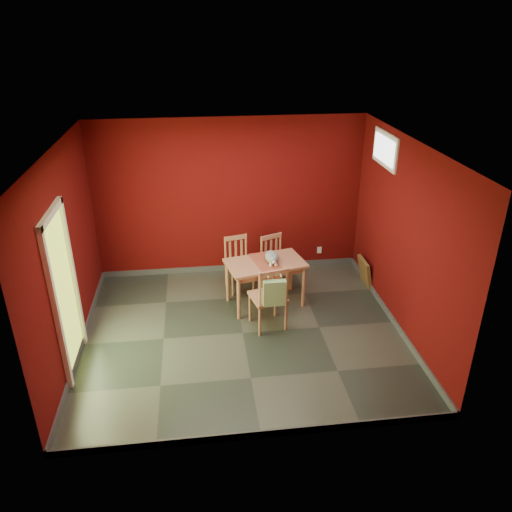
{
  "coord_description": "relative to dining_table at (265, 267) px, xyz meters",
  "views": [
    {
      "loc": [
        -0.57,
        -5.95,
        4.12
      ],
      "look_at": [
        0.25,
        0.45,
        1.0
      ],
      "focal_mm": 35.0,
      "sensor_mm": 36.0,
      "label": 1
    }
  ],
  "objects": [
    {
      "name": "tote_bag",
      "position": [
        -0.0,
        -0.89,
        0.06
      ],
      "size": [
        0.32,
        0.19,
        0.44
      ],
      "color": "#7DAB6D",
      "rests_on": "chair_near"
    },
    {
      "name": "ground",
      "position": [
        -0.44,
        -0.77,
        -0.64
      ],
      "size": [
        4.5,
        4.5,
        0.0
      ],
      "primitive_type": "plane",
      "color": "#2D342D",
      "rests_on": "ground"
    },
    {
      "name": "cat",
      "position": [
        0.1,
        0.01,
        0.2
      ],
      "size": [
        0.25,
        0.44,
        0.21
      ],
      "primitive_type": null,
      "rotation": [
        0.0,
        0.0,
        0.06
      ],
      "color": "slate",
      "rests_on": "table_runner"
    },
    {
      "name": "table_runner",
      "position": [
        0.0,
        -0.11,
        0.04
      ],
      "size": [
        0.47,
        0.75,
        0.35
      ],
      "color": "brown",
      "rests_on": "dining_table"
    },
    {
      "name": "chair_far_left",
      "position": [
        -0.36,
        0.57,
        -0.18
      ],
      "size": [
        0.5,
        0.5,
        0.89
      ],
      "color": "#A66A4D",
      "rests_on": "ground"
    },
    {
      "name": "picture_frame",
      "position": [
        1.75,
        0.41,
        -0.41
      ],
      "size": [
        0.16,
        0.46,
        0.46
      ],
      "color": "brown",
      "rests_on": "ground"
    },
    {
      "name": "dining_table",
      "position": [
        0.0,
        0.0,
        0.0
      ],
      "size": [
        1.29,
        0.92,
        0.73
      ],
      "color": "#A66A4D",
      "rests_on": "ground"
    },
    {
      "name": "outlet_plate",
      "position": [
        1.16,
        1.21,
        -0.34
      ],
      "size": [
        0.08,
        0.02,
        0.12
      ],
      "primitive_type": "cube",
      "color": "silver",
      "rests_on": "room_shell"
    },
    {
      "name": "room_shell",
      "position": [
        -0.44,
        -0.77,
        -0.59
      ],
      "size": [
        4.5,
        4.5,
        4.5
      ],
      "color": "#4E0808",
      "rests_on": "ground"
    },
    {
      "name": "chair_far_right",
      "position": [
        0.24,
        0.52,
        -0.18
      ],
      "size": [
        0.55,
        0.55,
        0.9
      ],
      "color": "#A66A4D",
      "rests_on": "ground"
    },
    {
      "name": "doorway",
      "position": [
        -2.66,
        -1.17,
        0.49
      ],
      "size": [
        0.06,
        1.01,
        2.13
      ],
      "color": "#B7D838",
      "rests_on": "ground"
    },
    {
      "name": "window",
      "position": [
        1.79,
        0.23,
        1.71
      ],
      "size": [
        0.05,
        0.9,
        0.5
      ],
      "color": "white",
      "rests_on": "room_shell"
    },
    {
      "name": "chair_near",
      "position": [
        -0.04,
        -0.66,
        -0.12
      ],
      "size": [
        0.57,
        0.57,
        1.01
      ],
      "color": "#A66A4D",
      "rests_on": "ground"
    }
  ]
}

